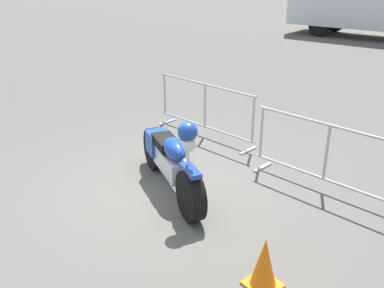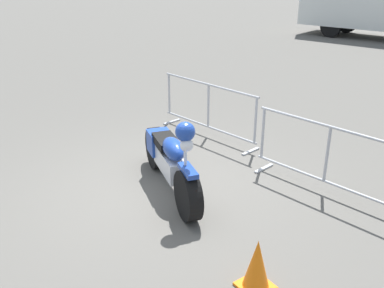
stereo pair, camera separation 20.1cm
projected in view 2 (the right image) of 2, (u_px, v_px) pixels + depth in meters
ground_plane at (163, 188)px, 6.52m from camera, size 120.00×120.00×0.00m
motorcycle at (170, 159)px, 6.29m from camera, size 2.32×0.85×1.33m
crowd_barrier_near at (208, 109)px, 8.29m from camera, size 2.40×0.75×1.07m
crowd_barrier_far at (327, 159)px, 6.18m from camera, size 2.40×0.75×1.07m
box_truck at (381, 1)px, 19.03m from camera, size 8.01×4.02×2.98m
traffic_cone at (257, 265)px, 4.41m from camera, size 0.34×0.34×0.59m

